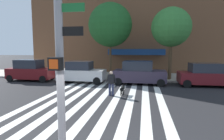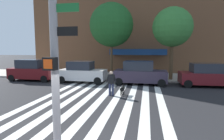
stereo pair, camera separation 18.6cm
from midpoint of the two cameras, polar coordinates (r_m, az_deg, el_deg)
The scene contains 14 objects.
ground_plane at distance 11.54m, azimuth -1.14°, elevation -8.99°, with size 160.00×160.00×0.00m, color #232326.
sidewalk_far at distance 20.83m, azimuth 3.88°, elevation -1.88°, with size 80.00×6.00×0.15m, color #AAA296.
crosswalk_stripes at distance 11.65m, azimuth -3.72°, elevation -8.84°, with size 7.65×12.56×0.01m.
traffic_light_pole at distance 4.31m, azimuth -17.53°, elevation 12.27°, with size 0.74×0.46×5.80m.
parking_meter_curbside at distance 4.85m, azimuth -16.33°, elevation -18.58°, with size 0.14×0.11×1.36m.
parked_car_near_curb at distance 19.75m, azimuth -24.04°, elevation -0.23°, with size 4.37×1.97×2.06m.
parked_car_behind_first at distance 17.42m, azimuth -9.77°, elevation -0.74°, with size 4.33×1.97×1.97m.
parked_car_third_in_line at distance 16.42m, azimuth 8.03°, elevation -0.96°, with size 4.54×2.13×2.05m.
parked_car_fourth_in_line at distance 17.18m, azimuth 26.93°, elevation -1.46°, with size 4.63×2.07×1.93m.
street_tree_nearest at distance 19.77m, azimuth -0.82°, elevation 13.69°, with size 4.55×4.55×7.71m.
street_tree_middle at distance 18.84m, azimuth 17.47°, elevation 12.41°, with size 3.74×3.74×6.88m.
pedestrian_dog_walker at distance 12.21m, azimuth -0.67°, elevation -3.69°, with size 0.71×0.26×1.64m.
dog_on_leash at distance 12.47m, azimuth 2.83°, elevation -5.74°, with size 0.28×0.95×0.65m.
pedestrian_bystander at distance 20.17m, azimuth 23.77°, elevation 0.19°, with size 0.32×0.70×1.64m.
Camera 1 is at (2.03, -4.36, 3.06)m, focal length 29.67 mm.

